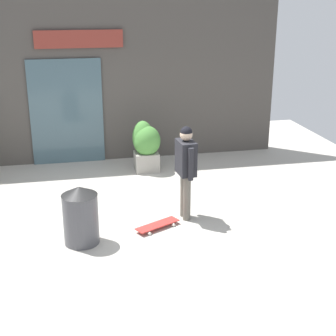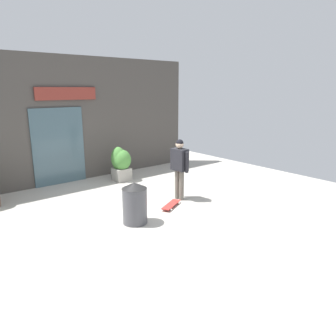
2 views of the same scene
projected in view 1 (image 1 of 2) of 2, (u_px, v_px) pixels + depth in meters
name	position (u px, v px, depth m)	size (l,w,h in m)	color
ground_plane	(119.00, 218.00, 8.51)	(12.00, 12.00, 0.00)	#B2ADA3
building_facade	(98.00, 76.00, 10.99)	(8.25, 0.31, 3.90)	#4C4742
skateboarder	(186.00, 163.00, 8.19)	(0.29, 0.62, 1.63)	#666056
skateboard	(157.00, 225.00, 8.11)	(0.79, 0.54, 0.08)	red
planter_box_right	(146.00, 144.00, 10.61)	(0.59, 0.62, 1.10)	gray
trash_bin	(81.00, 215.00, 7.52)	(0.55, 0.55, 0.94)	#4C4C51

